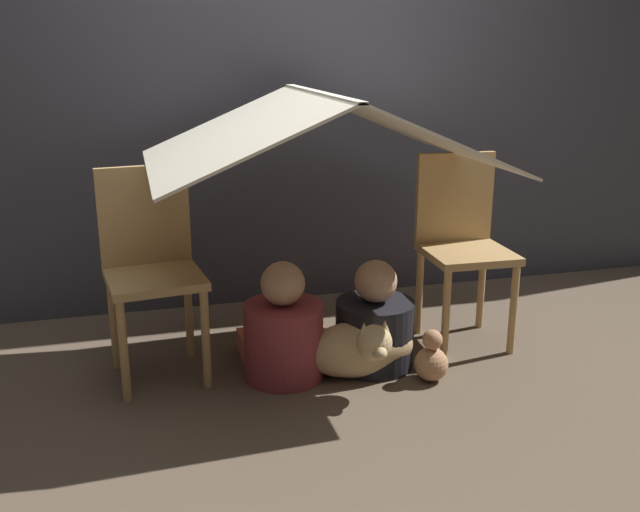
# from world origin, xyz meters

# --- Properties ---
(ground_plane) EXTENTS (8.80, 8.80, 0.00)m
(ground_plane) POSITION_xyz_m (0.00, 0.00, 0.00)
(ground_plane) COLOR brown
(wall_back) EXTENTS (7.00, 0.05, 2.50)m
(wall_back) POSITION_xyz_m (0.00, 1.08, 1.25)
(wall_back) COLOR #3D3D47
(wall_back) RESTS_ON ground_plane
(chair_left) EXTENTS (0.44, 0.44, 0.91)m
(chair_left) POSITION_xyz_m (-0.74, 0.27, 0.51)
(chair_left) COLOR tan
(chair_left) RESTS_ON ground_plane
(chair_right) EXTENTS (0.41, 0.41, 0.91)m
(chair_right) POSITION_xyz_m (0.73, 0.28, 0.51)
(chair_right) COLOR tan
(chair_right) RESTS_ON ground_plane
(sheet_canopy) EXTENTS (1.46, 1.16, 0.32)m
(sheet_canopy) POSITION_xyz_m (0.00, 0.20, 1.07)
(sheet_canopy) COLOR silver
(person_front) EXTENTS (0.35, 0.35, 0.53)m
(person_front) POSITION_xyz_m (-0.20, 0.06, 0.21)
(person_front) COLOR maroon
(person_front) RESTS_ON ground_plane
(person_second) EXTENTS (0.36, 0.36, 0.50)m
(person_second) POSITION_xyz_m (0.22, 0.07, 0.19)
(person_second) COLOR black
(person_second) RESTS_ON ground_plane
(dog) EXTENTS (0.50, 0.41, 0.33)m
(dog) POSITION_xyz_m (0.12, -0.03, 0.14)
(dog) COLOR tan
(dog) RESTS_ON ground_plane
(floor_cushion) EXTENTS (0.42, 0.33, 0.10)m
(floor_cushion) POSITION_xyz_m (-0.15, 0.27, 0.05)
(floor_cushion) COLOR #CC664C
(floor_cushion) RESTS_ON ground_plane
(plush_toy) EXTENTS (0.15, 0.15, 0.23)m
(plush_toy) POSITION_xyz_m (0.41, -0.13, 0.09)
(plush_toy) COLOR tan
(plush_toy) RESTS_ON ground_plane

